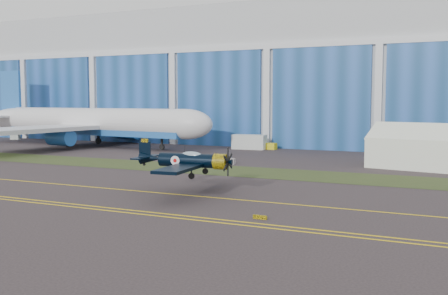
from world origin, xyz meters
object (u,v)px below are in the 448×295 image
at_px(jetliner, 93,92).
at_px(tug, 271,146).
at_px(shipping_container, 249,142).
at_px(tent, 424,145).
at_px(warbird, 188,160).

bearing_deg(jetliner, tug, 17.77).
bearing_deg(tug, shipping_container, -156.56).
bearing_deg(shipping_container, tent, -29.24).
relative_size(shipping_container, tug, 3.02).
xyz_separation_m(warbird, shipping_container, (-12.86, 48.69, -2.02)).
bearing_deg(warbird, tug, 94.60).
distance_m(shipping_container, tug, 4.37).
bearing_deg(tug, jetliner, -160.51).
distance_m(warbird, jetliner, 62.66).
bearing_deg(warbird, jetliner, 132.31).
bearing_deg(tent, jetliner, -177.23).
xyz_separation_m(warbird, jetliner, (-45.92, 41.87, 8.01)).
distance_m(warbird, tug, 50.72).
xyz_separation_m(tent, shipping_container, (-33.61, 16.13, -1.82)).
height_order(warbird, shipping_container, warbird).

